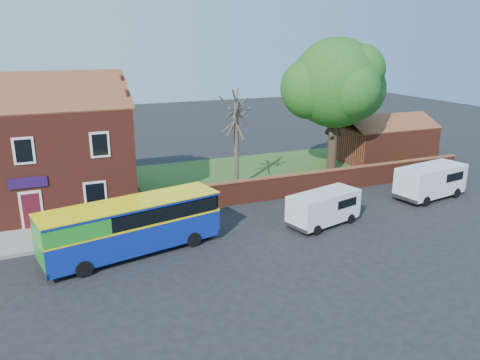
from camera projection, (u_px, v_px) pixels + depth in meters
name	position (u px, v px, depth m)	size (l,w,h in m)	color
ground	(191.00, 263.00, 22.63)	(120.00, 120.00, 0.00)	black
pavement	(34.00, 240.00, 25.10)	(18.00, 3.50, 0.12)	gray
kerb	(34.00, 253.00, 23.55)	(18.00, 0.15, 0.14)	slate
grass_strip	(295.00, 169.00, 38.91)	(26.00, 12.00, 0.04)	#426B28
shop_building	(27.00, 156.00, 29.21)	(12.30, 8.13, 10.50)	maroon
boundary_wall	(336.00, 179.00, 33.38)	(22.00, 0.38, 1.60)	maroon
outbuilding	(384.00, 142.00, 41.78)	(8.20, 5.06, 4.17)	maroon
bus	(127.00, 226.00, 23.10)	(9.22, 4.12, 2.73)	#0D2796
van_near	(324.00, 207.00, 27.04)	(4.76, 2.85, 1.96)	white
van_far	(431.00, 180.00, 31.63)	(5.37, 2.85, 2.24)	white
large_tree	(335.00, 86.00, 36.23)	(8.72, 6.90, 10.63)	black
bare_tree	(236.00, 141.00, 33.03)	(2.55, 3.04, 6.80)	#4C4238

